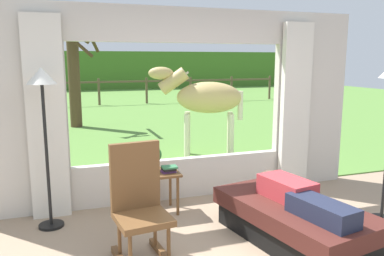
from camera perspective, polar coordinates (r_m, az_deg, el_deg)
The scene contains 15 objects.
back_wall_with_window at distance 5.18m, azimuth -1.65°, elevation 3.02°, with size 5.20×0.12×2.55m.
curtain_panel_left at distance 4.82m, azimuth -20.68°, elevation 1.25°, with size 0.44×0.10×2.40m, color silver.
curtain_panel_right at distance 5.79m, azimuth 14.99°, elevation 2.93°, with size 0.44×0.10×2.40m, color silver.
outdoor_pasture_lawn at distance 15.99m, azimuth -13.31°, elevation 3.07°, with size 36.00×21.68×0.02m, color #568438.
distant_hill_ridge at distance 25.70m, azimuth -15.64°, elevation 8.18°, with size 36.00×2.00×2.40m, color #426E25.
recliner_sofa at distance 4.28m, azimuth 14.72°, elevation -13.19°, with size 1.20×1.84×0.42m.
reclining_person at distance 4.13m, azimuth 15.29°, elevation -9.55°, with size 0.45×1.43×0.22m.
rocking_chair at distance 3.73m, azimuth -7.80°, elevation -11.09°, with size 0.53×0.73×1.12m.
side_table at distance 4.84m, azimuth -4.66°, elevation -7.53°, with size 0.44×0.44×0.52m.
potted_plant at distance 4.80m, azimuth -5.81°, elevation -4.25°, with size 0.22×0.22×0.32m.
book_stack at distance 4.76m, azimuth -3.45°, elevation -6.07°, with size 0.20×0.17×0.08m.
floor_lamp_left at distance 4.48m, azimuth -21.16°, elevation 3.92°, with size 0.32×0.32×1.81m.
horse at distance 7.41m, azimuth 1.89°, elevation 4.41°, with size 1.80×0.98×1.73m.
pasture_tree at distance 11.18m, azimuth -17.00°, elevation 7.92°, with size 1.45×0.99×3.10m.
pasture_fence_line at distance 16.45m, azimuth -13.60°, elevation 5.82°, with size 16.10×0.10×1.10m.
Camera 1 is at (-1.52, -2.65, 1.89)m, focal length 36.10 mm.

